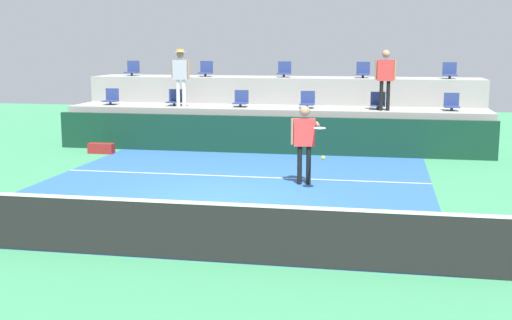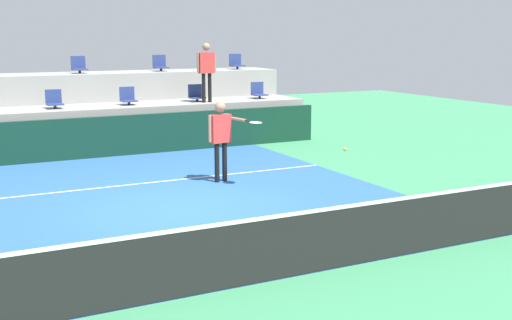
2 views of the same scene
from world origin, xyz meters
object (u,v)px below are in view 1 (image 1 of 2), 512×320
(stadium_chair_upper_left, at_px, (206,70))
(spectator_leaning_on_rail, at_px, (385,74))
(tennis_player, at_px, (305,136))
(equipment_bag, at_px, (101,148))
(stadium_chair_lower_left, at_px, (175,99))
(stadium_chair_lower_right, at_px, (378,102))
(stadium_chair_lower_far_right, at_px, (452,103))
(spectator_with_hat, at_px, (181,71))
(stadium_chair_lower_far_left, at_px, (111,98))
(stadium_chair_upper_far_left, at_px, (132,70))
(stadium_chair_lower_mid_left, at_px, (241,100))
(tennis_ball, at_px, (323,158))
(stadium_chair_lower_mid_right, at_px, (307,101))
(stadium_chair_upper_center, at_px, (284,71))
(stadium_chair_upper_right, at_px, (363,71))
(stadium_chair_upper_far_right, at_px, (450,72))

(stadium_chair_upper_left, distance_m, spectator_leaning_on_rail, 6.41)
(tennis_player, relative_size, equipment_bag, 2.39)
(stadium_chair_lower_left, relative_size, stadium_chair_lower_right, 1.00)
(stadium_chair_lower_far_right, bearing_deg, stadium_chair_upper_left, 167.28)
(stadium_chair_lower_right, relative_size, spectator_with_hat, 0.29)
(stadium_chair_lower_far_left, bearing_deg, stadium_chair_upper_far_left, 88.16)
(tennis_player, bearing_deg, stadium_chair_upper_far_left, 133.64)
(stadium_chair_lower_mid_left, xyz_separation_m, tennis_ball, (3.41, -9.16, -0.19))
(stadium_chair_lower_far_right, bearing_deg, stadium_chair_lower_far_left, 180.00)
(tennis_player, xyz_separation_m, spectator_with_hat, (-4.49, 5.07, 1.23))
(stadium_chair_lower_left, relative_size, spectator_with_hat, 0.29)
(stadium_chair_lower_far_right, bearing_deg, stadium_chair_upper_far_left, 170.38)
(equipment_bag, bearing_deg, stadium_chair_lower_right, 15.14)
(stadium_chair_lower_far_right, relative_size, stadium_chair_upper_far_left, 1.00)
(stadium_chair_lower_mid_right, bearing_deg, spectator_with_hat, -174.41)
(stadium_chair_lower_left, bearing_deg, stadium_chair_upper_center, 28.95)
(stadium_chair_lower_far_right, bearing_deg, stadium_chair_upper_right, 145.98)
(stadium_chair_lower_far_right, height_order, stadium_chair_upper_center, stadium_chair_upper_center)
(spectator_leaning_on_rail, bearing_deg, spectator_with_hat, 180.00)
(stadium_chair_upper_center, relative_size, spectator_leaning_on_rail, 0.29)
(stadium_chair_lower_far_right, bearing_deg, tennis_ball, -107.88)
(tennis_player, bearing_deg, stadium_chair_lower_right, 74.03)
(stadium_chair_upper_right, relative_size, tennis_player, 0.29)
(stadium_chair_lower_far_right, xyz_separation_m, stadium_chair_upper_right, (-2.67, 1.80, 0.85))
(spectator_with_hat, bearing_deg, tennis_ball, -59.14)
(stadium_chair_upper_center, distance_m, equipment_bag, 6.63)
(stadium_chair_upper_right, bearing_deg, stadium_chair_lower_right, -73.83)
(stadium_chair_lower_far_left, distance_m, stadium_chair_lower_left, 2.16)
(stadium_chair_upper_left, bearing_deg, stadium_chair_upper_far_left, 180.00)
(stadium_chair_lower_left, xyz_separation_m, stadium_chair_upper_far_left, (-2.10, 1.80, 0.85))
(stadium_chair_lower_far_right, height_order, stadium_chair_upper_left, stadium_chair_upper_left)
(stadium_chair_upper_right, bearing_deg, tennis_ball, -91.50)
(stadium_chair_lower_mid_left, distance_m, stadium_chair_lower_right, 4.22)
(stadium_chair_upper_far_right, relative_size, tennis_player, 0.29)
(stadium_chair_lower_mid_right, xyz_separation_m, spectator_with_hat, (-3.92, -0.38, 0.89))
(spectator_leaning_on_rail, bearing_deg, stadium_chair_lower_mid_right, 170.63)
(stadium_chair_lower_left, height_order, stadium_chair_lower_right, same)
(stadium_chair_upper_center, bearing_deg, spectator_leaning_on_rail, -33.34)
(stadium_chair_lower_far_left, relative_size, stadium_chair_upper_far_right, 1.00)
(stadium_chair_lower_mid_right, relative_size, spectator_leaning_on_rail, 0.29)
(spectator_with_hat, height_order, equipment_bag, spectator_with_hat)
(tennis_player, relative_size, tennis_ball, 26.69)
(stadium_chair_lower_far_left, xyz_separation_m, stadium_chair_upper_right, (8.01, 1.80, 0.85))
(tennis_player, bearing_deg, stadium_chair_lower_far_right, 55.81)
(stadium_chair_upper_far_right, relative_size, equipment_bag, 0.68)
(stadium_chair_upper_far_left, bearing_deg, tennis_ball, -55.01)
(stadium_chair_lower_left, distance_m, stadium_chair_upper_far_left, 2.89)
(stadium_chair_lower_left, relative_size, tennis_ball, 7.65)
(stadium_chair_upper_center, height_order, spectator_with_hat, spectator_with_hat)
(stadium_chair_lower_mid_right, xyz_separation_m, stadium_chair_upper_center, (-0.99, 1.80, 0.85))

